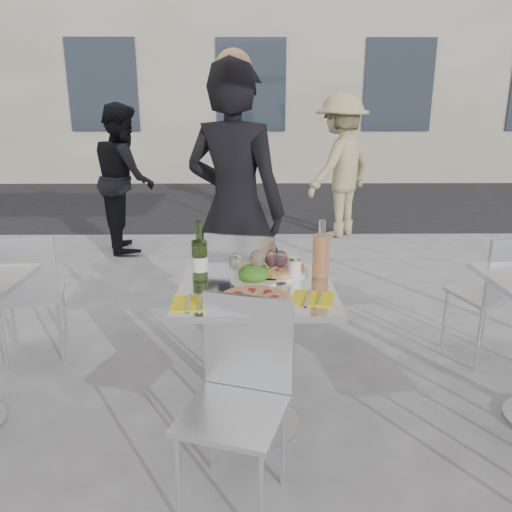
{
  "coord_description": "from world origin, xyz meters",
  "views": [
    {
      "loc": [
        -0.03,
        -2.19,
        1.54
      ],
      "look_at": [
        0.0,
        0.15,
        0.85
      ],
      "focal_mm": 35.0,
      "sensor_mm": 36.0,
      "label": 1
    }
  ],
  "objects_px": {
    "chair_far": "(244,290)",
    "side_chair_rfar": "(498,288)",
    "wineglass_red_a": "(272,260)",
    "woman_diner": "(235,210)",
    "main_table": "(256,327)",
    "wineglass_red_b": "(281,261)",
    "wineglass_white_b": "(257,260)",
    "napkin_left": "(193,303)",
    "pedestrian_b": "(340,167)",
    "wine_bottle": "(200,259)",
    "salad_plate": "(254,275)",
    "carafe": "(321,256)",
    "pedestrian_a": "(124,178)",
    "sugar_shaker": "(294,268)",
    "napkin_right": "(313,298)",
    "side_chair_lfar": "(28,288)",
    "pizza_far": "(274,269)",
    "wineglass_white_a": "(236,263)",
    "chair_near": "(240,385)",
    "pizza_near": "(255,299)"
  },
  "relations": [
    {
      "from": "chair_far",
      "to": "side_chair_rfar",
      "type": "xyz_separation_m",
      "value": [
        1.55,
        0.1,
        -0.03
      ]
    },
    {
      "from": "wineglass_red_a",
      "to": "woman_diner",
      "type": "bearing_deg",
      "value": 102.53
    },
    {
      "from": "main_table",
      "to": "wineglass_red_b",
      "type": "bearing_deg",
      "value": 20.78
    },
    {
      "from": "wineglass_white_b",
      "to": "napkin_left",
      "type": "height_order",
      "value": "wineglass_white_b"
    },
    {
      "from": "pedestrian_b",
      "to": "wineglass_red_a",
      "type": "distance_m",
      "value": 4.02
    },
    {
      "from": "chair_far",
      "to": "side_chair_rfar",
      "type": "height_order",
      "value": "chair_far"
    },
    {
      "from": "wine_bottle",
      "to": "wineglass_red_b",
      "type": "height_order",
      "value": "wine_bottle"
    },
    {
      "from": "salad_plate",
      "to": "carafe",
      "type": "height_order",
      "value": "carafe"
    },
    {
      "from": "chair_far",
      "to": "salad_plate",
      "type": "bearing_deg",
      "value": 109.1
    },
    {
      "from": "salad_plate",
      "to": "pedestrian_a",
      "type": "bearing_deg",
      "value": 113.08
    },
    {
      "from": "woman_diner",
      "to": "pedestrian_a",
      "type": "relative_size",
      "value": 1.14
    },
    {
      "from": "sugar_shaker",
      "to": "napkin_left",
      "type": "bearing_deg",
      "value": -144.43
    },
    {
      "from": "woman_diner",
      "to": "napkin_right",
      "type": "height_order",
      "value": "woman_diner"
    },
    {
      "from": "chair_far",
      "to": "salad_plate",
      "type": "distance_m",
      "value": 0.57
    },
    {
      "from": "side_chair_lfar",
      "to": "napkin_left",
      "type": "bearing_deg",
      "value": 125.74
    },
    {
      "from": "pizza_far",
      "to": "salad_plate",
      "type": "bearing_deg",
      "value": -123.26
    },
    {
      "from": "wineglass_red_b",
      "to": "pedestrian_a",
      "type": "bearing_deg",
      "value": 114.88
    },
    {
      "from": "wineglass_white_a",
      "to": "napkin_left",
      "type": "relative_size",
      "value": 0.79
    },
    {
      "from": "chair_near",
      "to": "carafe",
      "type": "bearing_deg",
      "value": 72.63
    },
    {
      "from": "woman_diner",
      "to": "carafe",
      "type": "distance_m",
      "value": 0.96
    },
    {
      "from": "woman_diner",
      "to": "wineglass_white_b",
      "type": "distance_m",
      "value": 0.91
    },
    {
      "from": "wineglass_white_a",
      "to": "pizza_far",
      "type": "bearing_deg",
      "value": 47.43
    },
    {
      "from": "pedestrian_a",
      "to": "wineglass_red_a",
      "type": "xyz_separation_m",
      "value": [
        1.49,
        -3.29,
        0.05
      ]
    },
    {
      "from": "side_chair_lfar",
      "to": "side_chair_rfar",
      "type": "height_order",
      "value": "side_chair_rfar"
    },
    {
      "from": "main_table",
      "to": "napkin_left",
      "type": "xyz_separation_m",
      "value": [
        -0.27,
        -0.22,
        0.21
      ]
    },
    {
      "from": "pedestrian_a",
      "to": "napkin_right",
      "type": "xyz_separation_m",
      "value": [
        1.66,
        -3.52,
        -0.05
      ]
    },
    {
      "from": "woman_diner",
      "to": "pizza_near",
      "type": "relative_size",
      "value": 5.96
    },
    {
      "from": "sugar_shaker",
      "to": "napkin_left",
      "type": "relative_size",
      "value": 0.53
    },
    {
      "from": "pizza_near",
      "to": "chair_far",
      "type": "bearing_deg",
      "value": 94.19
    },
    {
      "from": "wineglass_white_a",
      "to": "wineglass_red_b",
      "type": "height_order",
      "value": "same"
    },
    {
      "from": "side_chair_lfar",
      "to": "wineglass_red_a",
      "type": "bearing_deg",
      "value": 141.33
    },
    {
      "from": "wineglass_red_b",
      "to": "side_chair_rfar",
      "type": "bearing_deg",
      "value": 23.91
    },
    {
      "from": "main_table",
      "to": "salad_plate",
      "type": "xyz_separation_m",
      "value": [
        -0.01,
        0.05,
        0.25
      ]
    },
    {
      "from": "pedestrian_a",
      "to": "chair_near",
      "type": "bearing_deg",
      "value": -179.87
    },
    {
      "from": "wineglass_red_a",
      "to": "chair_far",
      "type": "bearing_deg",
      "value": 105.4
    },
    {
      "from": "wineglass_white_a",
      "to": "chair_far",
      "type": "bearing_deg",
      "value": 86.76
    },
    {
      "from": "pizza_far",
      "to": "napkin_left",
      "type": "height_order",
      "value": "pizza_far"
    },
    {
      "from": "wineglass_white_b",
      "to": "pedestrian_a",
      "type": "bearing_deg",
      "value": 113.3
    },
    {
      "from": "chair_near",
      "to": "side_chair_lfar",
      "type": "xyz_separation_m",
      "value": [
        -1.32,
        1.14,
        -0.0
      ]
    },
    {
      "from": "chair_far",
      "to": "wine_bottle",
      "type": "xyz_separation_m",
      "value": [
        -0.2,
        -0.49,
        0.34
      ]
    },
    {
      "from": "napkin_right",
      "to": "wine_bottle",
      "type": "bearing_deg",
      "value": 169.08
    },
    {
      "from": "salad_plate",
      "to": "napkin_right",
      "type": "xyz_separation_m",
      "value": [
        0.26,
        -0.22,
        -0.03
      ]
    },
    {
      "from": "main_table",
      "to": "pizza_far",
      "type": "relative_size",
      "value": 2.19
    },
    {
      "from": "side_chair_lfar",
      "to": "carafe",
      "type": "distance_m",
      "value": 1.84
    },
    {
      "from": "pedestrian_a",
      "to": "wineglass_white_a",
      "type": "distance_m",
      "value": 3.59
    },
    {
      "from": "main_table",
      "to": "wine_bottle",
      "type": "xyz_separation_m",
      "value": [
        -0.27,
        0.06,
        0.32
      ]
    },
    {
      "from": "side_chair_lfar",
      "to": "napkin_left",
      "type": "distance_m",
      "value": 1.47
    },
    {
      "from": "woman_diner",
      "to": "wineglass_white_b",
      "type": "height_order",
      "value": "woman_diner"
    },
    {
      "from": "pizza_near",
      "to": "wineglass_white_a",
      "type": "height_order",
      "value": "wineglass_white_a"
    },
    {
      "from": "wine_bottle",
      "to": "wineglass_white_b",
      "type": "distance_m",
      "value": 0.27
    }
  ]
}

